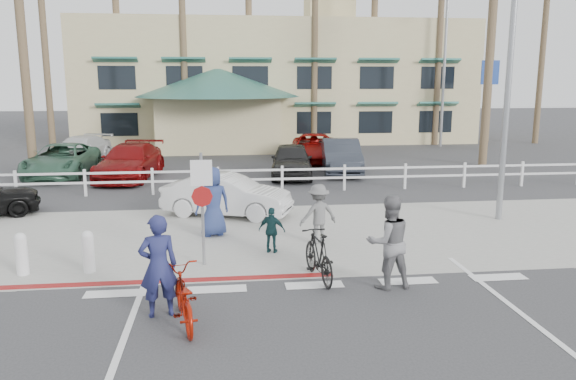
{
  "coord_description": "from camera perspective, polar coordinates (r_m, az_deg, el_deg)",
  "views": [
    {
      "loc": [
        -1.83,
        -10.24,
        4.18
      ],
      "look_at": [
        -0.23,
        3.28,
        1.5
      ],
      "focal_mm": 35.0,
      "sensor_mm": 36.0,
      "label": 1
    }
  ],
  "objects": [
    {
      "name": "lot_car_4",
      "position": [
        30.56,
        -20.42,
        3.85
      ],
      "size": [
        3.0,
        4.95,
        1.34
      ],
      "primitive_type": "imported",
      "rotation": [
        0.0,
        0.0,
        -0.26
      ],
      "color": "silver",
      "rests_on": "ground"
    },
    {
      "name": "ground",
      "position": [
        11.21,
        3.2,
        -10.77
      ],
      "size": [
        140.0,
        140.0,
        0.0
      ],
      "primitive_type": "plane",
      "color": "#333335"
    },
    {
      "name": "lot_car_0",
      "position": [
        26.5,
        -22.02,
        2.81
      ],
      "size": [
        2.56,
        5.22,
        1.43
      ],
      "primitive_type": "imported",
      "rotation": [
        0.0,
        0.0,
        -0.04
      ],
      "color": "#345D47",
      "rests_on": "ground"
    },
    {
      "name": "rider_black",
      "position": [
        11.54,
        10.19,
        -5.23
      ],
      "size": [
        1.03,
        0.85,
        1.93
      ],
      "primitive_type": "imported",
      "rotation": [
        0.0,
        0.0,
        3.27
      ],
      "color": "slate",
      "rests_on": "ground"
    },
    {
      "name": "bollard_0",
      "position": [
        13.13,
        -19.62,
        -5.92
      ],
      "size": [
        0.26,
        0.26,
        0.95
      ],
      "primitive_type": null,
      "color": "silver",
      "rests_on": "ground"
    },
    {
      "name": "sign_post",
      "position": [
        12.75,
        -8.7,
        -1.36
      ],
      "size": [
        0.5,
        0.1,
        2.9
      ],
      "primitive_type": null,
      "color": "gray",
      "rests_on": "ground"
    },
    {
      "name": "rail_fence",
      "position": [
        21.2,
        -0.33,
        1.14
      ],
      "size": [
        29.4,
        0.16,
        1.0
      ],
      "primitive_type": null,
      "color": "silver",
      "rests_on": "ground"
    },
    {
      "name": "bike_red",
      "position": [
        10.01,
        -10.62,
        -10.69
      ],
      "size": [
        1.0,
        1.96,
        0.98
      ],
      "primitive_type": "imported",
      "rotation": [
        0.0,
        0.0,
        3.33
      ],
      "color": "maroon",
      "rests_on": "ground"
    },
    {
      "name": "bike_path",
      "position": [
        9.42,
        5.36,
        -15.24
      ],
      "size": [
        12.0,
        16.0,
        0.01
      ],
      "primitive_type": "cube",
      "color": "#333335",
      "rests_on": "ground"
    },
    {
      "name": "bike_black",
      "position": [
        11.93,
        3.12,
        -6.66
      ],
      "size": [
        0.76,
        1.85,
        1.08
      ],
      "primitive_type": "imported",
      "rotation": [
        0.0,
        0.0,
        3.29
      ],
      "color": "black",
      "rests_on": "ground"
    },
    {
      "name": "palm_11",
      "position": [
        29.35,
        20.02,
        16.01
      ],
      "size": [
        4.0,
        4.0,
        14.0
      ],
      "primitive_type": null,
      "color": "#143419",
      "rests_on": "ground"
    },
    {
      "name": "building",
      "position": [
        41.45,
        -1.48,
        13.18
      ],
      "size": [
        28.0,
        16.0,
        11.3
      ],
      "primitive_type": null,
      "color": "#CBBC8B",
      "rests_on": "ground"
    },
    {
      "name": "palm_9",
      "position": [
        41.0,
        24.51,
        13.42
      ],
      "size": [
        4.0,
        4.0,
        13.0
      ],
      "primitive_type": null,
      "color": "#143419",
      "rests_on": "ground"
    },
    {
      "name": "lot_car_5",
      "position": [
        28.86,
        2.66,
        4.25
      ],
      "size": [
        3.26,
        5.53,
        1.44
      ],
      "primitive_type": "imported",
      "rotation": [
        0.0,
        0.0,
        -0.18
      ],
      "color": "#8C0603",
      "rests_on": "ground"
    },
    {
      "name": "lot_car_2",
      "position": [
        24.45,
        0.37,
        3.03
      ],
      "size": [
        2.22,
        4.47,
        1.46
      ],
      "primitive_type": "imported",
      "rotation": [
        0.0,
        0.0,
        -0.12
      ],
      "color": "black",
      "rests_on": "ground"
    },
    {
      "name": "rider_red",
      "position": [
        10.29,
        -13.03,
        -7.54
      ],
      "size": [
        0.77,
        0.6,
        1.88
      ],
      "primitive_type": "imported",
      "rotation": [
        0.0,
        0.0,
        3.38
      ],
      "color": "#1E2150",
      "rests_on": "ground"
    },
    {
      "name": "pedestrian_a",
      "position": [
        14.49,
        3.1,
        -2.46
      ],
      "size": [
        1.12,
        0.81,
        1.56
      ],
      "primitive_type": "imported",
      "rotation": [
        0.0,
        0.0,
        3.39
      ],
      "color": "#5F5F5F",
      "rests_on": "ground"
    },
    {
      "name": "curb_red",
      "position": [
        12.24,
        -11.97,
        -9.05
      ],
      "size": [
        7.0,
        0.25,
        0.02
      ],
      "primitive_type": "cube",
      "color": "maroon",
      "rests_on": "ground"
    },
    {
      "name": "palm_2",
      "position": [
        36.96,
        -17.05,
        16.61
      ],
      "size": [
        4.0,
        4.0,
        16.0
      ],
      "primitive_type": null,
      "color": "#143419",
      "rests_on": "ground"
    },
    {
      "name": "streetlight_0",
      "position": [
        17.81,
        21.58,
        11.41
      ],
      "size": [
        0.6,
        2.0,
        9.0
      ],
      "primitive_type": null,
      "color": "gray",
      "rests_on": "ground"
    },
    {
      "name": "palm_10",
      "position": [
        26.59,
        -25.43,
        14.02
      ],
      "size": [
        4.0,
        4.0,
        12.0
      ],
      "primitive_type": null,
      "color": "#143419",
      "rests_on": "ground"
    },
    {
      "name": "parking_lot",
      "position": [
        28.61,
        -3.01,
        2.73
      ],
      "size": [
        50.0,
        16.0,
        0.01
      ],
      "primitive_type": "cube",
      "color": "#333335",
      "rests_on": "ground"
    },
    {
      "name": "pedestrian_b",
      "position": [
        15.26,
        -7.66,
        -1.17
      ],
      "size": [
        1.07,
        0.86,
        1.91
      ],
      "primitive_type": "imported",
      "rotation": [
        0.0,
        0.0,
        3.45
      ],
      "color": "navy",
      "rests_on": "ground"
    },
    {
      "name": "palm_5",
      "position": [
        35.8,
        2.73,
        14.85
      ],
      "size": [
        4.0,
        4.0,
        13.0
      ],
      "primitive_type": null,
      "color": "#143419",
      "rests_on": "ground"
    },
    {
      "name": "lot_car_1",
      "position": [
        24.93,
        -15.76,
        2.79
      ],
      "size": [
        2.76,
        5.34,
        1.48
      ],
      "primitive_type": "imported",
      "rotation": [
        0.0,
        0.0,
        -0.14
      ],
      "color": "#6F0808",
      "rests_on": "ground"
    },
    {
      "name": "palm_7",
      "position": [
        37.96,
        15.17,
        15.03
      ],
      "size": [
        4.0,
        4.0,
        14.0
      ],
      "primitive_type": null,
      "color": "#143419",
      "rests_on": "ground"
    },
    {
      "name": "sidewalk_plaza",
      "position": [
        15.43,
        0.32,
        -4.56
      ],
      "size": [
        22.0,
        7.0,
        0.01
      ],
      "primitive_type": "cube",
      "color": "gray",
      "rests_on": "ground"
    },
    {
      "name": "streetlight_1",
      "position": [
        36.93,
        15.57,
        11.63
      ],
      "size": [
        0.6,
        2.0,
        9.5
      ],
      "primitive_type": null,
      "color": "gray",
      "rests_on": "ground"
    },
    {
      "name": "palm_3",
      "position": [
        35.42,
        -10.63,
        15.53
      ],
      "size": [
        4.0,
        4.0,
        14.0
      ],
      "primitive_type": null,
      "color": "#143419",
      "rests_on": "ground"
    },
    {
      "name": "cross_street",
      "position": [
        19.29,
        -1.14,
        -1.36
      ],
      "size": [
        40.0,
        5.0,
        0.01
      ],
      "primitive_type": "cube",
      "color": "#333335",
      "rests_on": "ground"
    },
    {
      "name": "palm_4",
      "position": [
        36.44,
        -4.0,
        16.35
      ],
      "size": [
        4.0,
        4.0,
        15.0
      ],
      "primitive_type": null,
      "color": "#143419",
      "rests_on": "ground"
    },
    {
      "name": "palm_1",
      "position": [
        36.75,
        -23.52,
        13.87
      ],
      "size": [
        4.0,
        4.0,
        13.0
      ],
      "primitive_type": null,
      "color": "#143419",
      "rests_on": "ground"
    },
    {
      "name": "lot_car_3",
      "position": [
        25.61,
        5.4,
        3.43
      ],
      "size": [
        2.18,
        4.82,
        1.53
      ],
      "primitive_type": "imported",
      "rotation": [
        0.0,
        0.0,
        -0.12
      ],
      "color": "#282C35",
      "rests_on": "ground"
    },
    {
      "name": "car_white_sedan",
      "position": [
        17.52,
        -6.22,
        -0.53
      ],
      "size": [
        4.21,
        2.71,
        1.31
      ],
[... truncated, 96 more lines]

